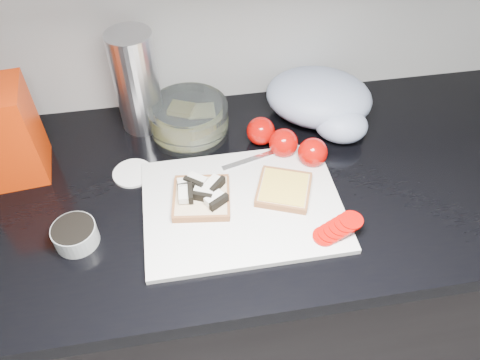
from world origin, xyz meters
The scene contains 14 objects.
base_cabinet centered at (0.00, 1.20, 0.43)m, with size 3.50×0.60×0.86m, color black.
countertop centered at (0.00, 1.20, 0.88)m, with size 3.50×0.64×0.04m, color black.
cutting_board centered at (0.09, 1.12, 0.91)m, with size 0.40×0.30×0.01m, color silver.
bread_left centered at (0.01, 1.15, 0.92)m, with size 0.13×0.13×0.04m.
bread_right centered at (0.18, 1.14, 0.92)m, with size 0.14×0.14×0.02m.
tomato_slices centered at (0.26, 1.02, 0.92)m, with size 0.11×0.07×0.02m.
knife centered at (0.18, 1.26, 0.91)m, with size 0.18×0.06×0.01m.
seed_tub centered at (-0.23, 1.09, 0.92)m, with size 0.08×0.08×0.04m.
tub_lid centered at (-0.13, 1.25, 0.90)m, with size 0.09×0.09×0.01m, color white.
glass_bowl centered at (0.01, 1.37, 0.94)m, with size 0.19×0.19×0.08m.
bread_bag centered at (-0.38, 1.31, 1.01)m, with size 0.14×0.13×0.21m, color red.
steel_canister centered at (-0.10, 1.42, 1.02)m, with size 0.10×0.10×0.24m, color #BCBCC1.
grocery_bag centered at (0.33, 1.37, 0.95)m, with size 0.31×0.30×0.11m.
whole_tomatoes centered at (0.21, 1.27, 0.93)m, with size 0.16×0.15×0.07m.
Camera 1 is at (-0.01, 0.52, 1.64)m, focal length 35.00 mm.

